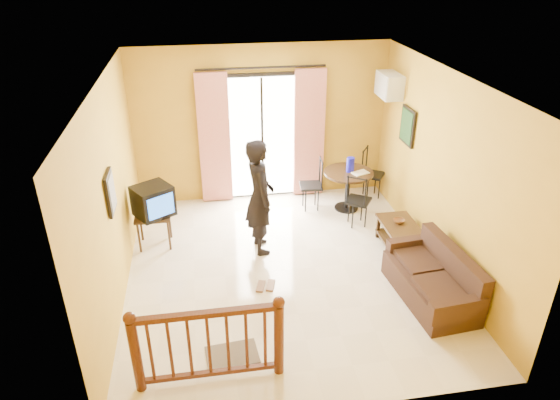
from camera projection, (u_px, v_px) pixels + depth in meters
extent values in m
plane|color=beige|center=(285.00, 270.00, 7.31)|extent=(5.00, 5.00, 0.00)
plane|color=white|center=(286.00, 80.00, 6.03)|extent=(5.00, 5.00, 0.00)
plane|color=#B78C23|center=(262.00, 124.00, 8.86)|extent=(4.50, 0.00, 4.50)
plane|color=#B78C23|center=(333.00, 302.00, 4.48)|extent=(4.50, 0.00, 4.50)
plane|color=#B78C23|center=(112.00, 196.00, 6.35)|extent=(0.00, 5.00, 5.00)
plane|color=#B78C23|center=(443.00, 173.00, 6.99)|extent=(0.00, 5.00, 5.00)
cube|color=black|center=(262.00, 138.00, 8.96)|extent=(1.34, 0.03, 2.34)
cube|color=white|center=(262.00, 139.00, 8.93)|extent=(1.20, 0.04, 2.20)
cube|color=black|center=(262.00, 139.00, 8.91)|extent=(0.04, 0.02, 2.20)
cube|color=beige|center=(214.00, 140.00, 8.74)|extent=(0.55, 0.08, 2.35)
cube|color=beige|center=(309.00, 134.00, 8.99)|extent=(0.55, 0.08, 2.35)
cylinder|color=black|center=(261.00, 68.00, 8.30)|extent=(2.20, 0.04, 0.04)
cube|color=black|center=(153.00, 216.00, 7.69)|extent=(0.54, 0.45, 0.04)
cylinder|color=black|center=(139.00, 237.00, 7.62)|extent=(0.04, 0.04, 0.52)
cylinder|color=black|center=(169.00, 235.00, 7.69)|extent=(0.04, 0.04, 0.52)
cylinder|color=black|center=(141.00, 226.00, 7.94)|extent=(0.04, 0.04, 0.52)
cylinder|color=black|center=(170.00, 223.00, 8.00)|extent=(0.04, 0.04, 0.52)
cube|color=black|center=(153.00, 201.00, 7.58)|extent=(0.70, 0.68, 0.48)
cube|color=#2A72FD|center=(161.00, 206.00, 7.42)|extent=(0.37, 0.24, 0.34)
cube|color=black|center=(110.00, 192.00, 6.11)|extent=(0.04, 0.42, 0.52)
cube|color=#58554C|center=(112.00, 192.00, 6.11)|extent=(0.01, 0.34, 0.44)
cylinder|color=black|center=(349.00, 173.00, 8.69)|extent=(0.87, 0.87, 0.04)
cylinder|color=black|center=(347.00, 191.00, 8.85)|extent=(0.08, 0.08, 0.70)
cylinder|color=black|center=(346.00, 208.00, 9.00)|extent=(0.42, 0.42, 0.03)
cylinder|color=#1514BF|center=(350.00, 165.00, 8.63)|extent=(0.14, 0.14, 0.26)
cube|color=beige|center=(360.00, 173.00, 8.61)|extent=(0.33, 0.27, 0.02)
cube|color=white|center=(389.00, 85.00, 8.34)|extent=(0.30, 0.60, 0.40)
cube|color=gray|center=(381.00, 86.00, 8.31)|extent=(0.02, 0.56, 0.36)
cube|color=black|center=(408.00, 126.00, 8.01)|extent=(0.04, 0.50, 0.60)
cube|color=black|center=(406.00, 126.00, 8.01)|extent=(0.01, 0.42, 0.52)
cube|color=black|center=(402.00, 228.00, 7.61)|extent=(0.53, 0.95, 0.04)
cube|color=black|center=(400.00, 243.00, 7.74)|extent=(0.49, 0.91, 0.03)
cube|color=black|center=(397.00, 255.00, 7.31)|extent=(0.05, 0.05, 0.40)
cube|color=black|center=(424.00, 252.00, 7.37)|extent=(0.05, 0.05, 0.40)
cube|color=black|center=(378.00, 226.00, 8.04)|extent=(0.05, 0.05, 0.40)
cube|color=black|center=(403.00, 224.00, 8.10)|extent=(0.05, 0.05, 0.40)
imported|color=brown|center=(399.00, 221.00, 7.70)|extent=(0.21, 0.21, 0.05)
cube|color=#311C13|center=(430.00, 287.00, 6.66)|extent=(0.85, 1.50, 0.36)
cube|color=#311C13|center=(453.00, 265.00, 6.55)|extent=(0.29, 1.46, 0.50)
cube|color=#311C13|center=(457.00, 309.00, 5.95)|extent=(0.73, 0.21, 0.27)
cube|color=#311C13|center=(411.00, 246.00, 7.19)|extent=(0.73, 0.21, 0.27)
cube|color=#311C13|center=(439.00, 289.00, 6.28)|extent=(0.55, 0.63, 0.09)
cube|color=#311C13|center=(419.00, 261.00, 6.84)|extent=(0.55, 0.63, 0.09)
imported|color=black|center=(260.00, 197.00, 7.43)|extent=(0.50, 0.70, 1.80)
cylinder|color=#471E0F|center=(136.00, 356.00, 5.16)|extent=(0.11, 0.11, 0.92)
cylinder|color=#471E0F|center=(279.00, 340.00, 5.38)|extent=(0.11, 0.11, 0.92)
sphere|color=#471E0F|center=(129.00, 318.00, 4.93)|extent=(0.13, 0.13, 0.13)
sphere|color=#471E0F|center=(279.00, 302.00, 5.14)|extent=(0.13, 0.13, 0.13)
cube|color=#471E0F|center=(206.00, 314.00, 5.06)|extent=(1.55, 0.08, 0.06)
cube|color=#471E0F|center=(211.00, 373.00, 5.44)|extent=(1.55, 0.06, 0.05)
cube|color=#5E544B|center=(232.00, 355.00, 5.80)|extent=(0.63, 0.45, 0.02)
cube|color=brown|center=(261.00, 286.00, 6.94)|extent=(0.17, 0.27, 0.03)
cube|color=brown|center=(271.00, 285.00, 6.96)|extent=(0.17, 0.27, 0.03)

